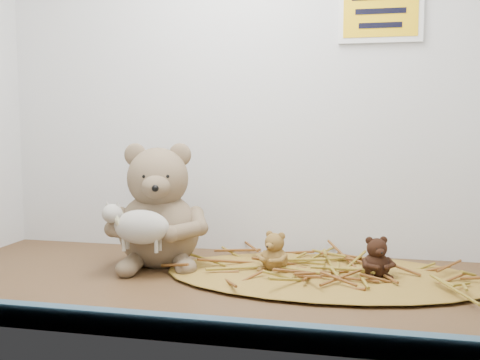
% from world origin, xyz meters
% --- Properties ---
extents(alcove_shell, '(1.20, 0.60, 0.90)m').
position_xyz_m(alcove_shell, '(0.00, 0.09, 0.45)').
color(alcove_shell, '#3F2B15').
rests_on(alcove_shell, ground).
extents(front_rail, '(1.19, 0.02, 0.04)m').
position_xyz_m(front_rail, '(0.00, -0.29, 0.02)').
color(front_rail, '#3B5B70').
rests_on(front_rail, shelf_floor).
extents(straw_bed, '(0.64, 0.37, 0.01)m').
position_xyz_m(straw_bed, '(0.20, 0.09, 0.01)').
color(straw_bed, brown).
rests_on(straw_bed, shelf_floor).
extents(main_teddy, '(0.27, 0.28, 0.26)m').
position_xyz_m(main_teddy, '(-0.16, 0.12, 0.13)').
color(main_teddy, '#7D614D').
rests_on(main_teddy, shelf_floor).
extents(toy_lamb, '(0.15, 0.09, 0.10)m').
position_xyz_m(toy_lamb, '(-0.16, 0.02, 0.10)').
color(toy_lamb, '#BDB6A9').
rests_on(toy_lamb, main_teddy).
extents(mini_teddy_tan, '(0.09, 0.09, 0.08)m').
position_xyz_m(mini_teddy_tan, '(0.10, 0.09, 0.05)').
color(mini_teddy_tan, brown).
rests_on(mini_teddy_tan, straw_bed).
extents(mini_teddy_brown, '(0.09, 0.09, 0.08)m').
position_xyz_m(mini_teddy_brown, '(0.30, 0.09, 0.05)').
color(mini_teddy_brown, black).
rests_on(mini_teddy_brown, straw_bed).
extents(wall_sign, '(0.16, 0.01, 0.11)m').
position_xyz_m(wall_sign, '(0.30, 0.29, 0.55)').
color(wall_sign, '#E0AA0B').
rests_on(wall_sign, back_wall).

